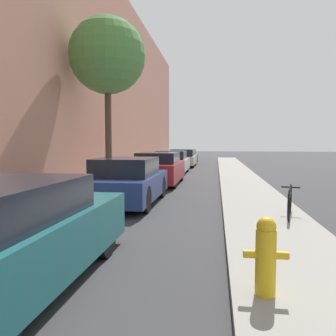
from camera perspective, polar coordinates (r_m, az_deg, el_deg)
name	(u,v)px	position (r m, az deg, el deg)	size (l,w,h in m)	color
ground_plane	(176,185)	(14.69, 1.31, -2.95)	(120.00, 120.00, 0.00)	#333335
sidewalk_left	(111,183)	(15.29, -9.55, -2.49)	(2.00, 52.00, 0.12)	gray
sidewalk_right	(244,185)	(14.63, 12.68, -2.84)	(2.00, 52.00, 0.12)	gray
building_facade_left	(80,60)	(16.06, -14.61, 17.08)	(0.70, 52.00, 10.89)	tan
parked_car_navy	(127,182)	(10.29, -6.82, -2.30)	(1.83, 4.19, 1.39)	black
parked_car_red	(159,169)	(15.13, -1.51, -0.12)	(1.86, 4.47, 1.41)	black
parked_car_silver	(172,163)	(20.53, 0.65, 0.93)	(1.84, 4.02, 1.36)	black
parked_car_champagne	(183,158)	(26.38, 2.51, 1.65)	(1.91, 4.37, 1.34)	black
parked_car_grey	(187,156)	(31.47, 3.24, 1.99)	(1.74, 4.59, 1.25)	black
street_tree_far	(107,56)	(13.53, -10.13, 17.95)	(2.85, 2.85, 6.39)	#4C3A2B
fire_hydrant	(266,255)	(4.08, 16.07, -13.85)	(0.50, 0.23, 0.89)	gold
bicycle	(290,201)	(8.43, 19.73, -5.25)	(0.54, 1.70, 0.71)	black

